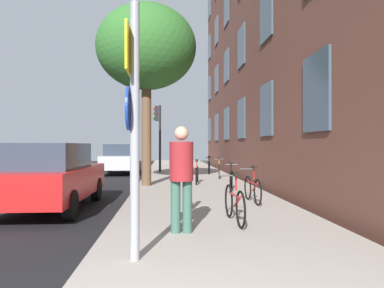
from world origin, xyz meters
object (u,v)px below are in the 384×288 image
object	(u,v)px
bicycle_0	(234,203)
bicycle_3	(197,174)
traffic_light	(158,126)
car_1	(121,159)
bicycle_2	(231,180)
bicycle_1	(253,188)
bicycle_4	(219,170)
car_0	(49,175)
sign_post	(133,115)
tree_near	(146,48)
bicycle_5	(209,167)
pedestrian_0	(181,172)

from	to	relation	value
bicycle_0	bicycle_3	size ratio (longest dim) A/B	1.03
traffic_light	car_1	size ratio (longest dim) A/B	0.83
bicycle_2	car_1	xyz separation A→B (m)	(-4.55, 8.77, 0.36)
bicycle_1	bicycle_4	bearing A→B (deg)	88.70
car_0	car_1	size ratio (longest dim) A/B	1.04
sign_post	car_0	world-z (taller)	sign_post
bicycle_1	bicycle_3	size ratio (longest dim) A/B	0.99
bicycle_0	car_0	distance (m)	4.77
traffic_light	car_1	bearing A→B (deg)	167.78
sign_post	bicycle_0	world-z (taller)	sign_post
traffic_light	tree_near	world-z (taller)	tree_near
bicycle_5	bicycle_0	bearing A→B (deg)	-94.27
bicycle_5	bicycle_2	bearing A→B (deg)	-90.92
tree_near	car_1	xyz separation A→B (m)	(-1.76, 6.92, -4.27)
bicycle_4	pedestrian_0	bearing A→B (deg)	-101.52
bicycle_2	bicycle_5	size ratio (longest dim) A/B	1.03
sign_post	bicycle_4	size ratio (longest dim) A/B	1.95
tree_near	car_1	world-z (taller)	tree_near
sign_post	car_0	bearing A→B (deg)	118.44
bicycle_5	tree_near	bearing A→B (deg)	-118.52
bicycle_0	car_0	xyz separation A→B (m)	(-4.15, 2.32, 0.35)
bicycle_5	bicycle_3	bearing A→B (deg)	-101.92
bicycle_4	bicycle_5	size ratio (longest dim) A/B	1.04
pedestrian_0	car_1	distance (m)	14.57
bicycle_3	pedestrian_0	distance (m)	8.02
bicycle_3	sign_post	bearing A→B (deg)	-99.64
bicycle_3	bicycle_4	size ratio (longest dim) A/B	0.97
bicycle_1	tree_near	bearing A→B (deg)	124.53
sign_post	bicycle_3	size ratio (longest dim) A/B	2.01
bicycle_3	traffic_light	bearing A→B (deg)	105.25
bicycle_3	bicycle_0	bearing A→B (deg)	-89.07
tree_near	bicycle_1	size ratio (longest dim) A/B	4.07
bicycle_3	bicycle_1	bearing A→B (deg)	-77.91
bicycle_4	car_1	xyz separation A→B (m)	(-4.85, 3.97, 0.36)
tree_near	bicycle_5	distance (m)	7.66
bicycle_4	pedestrian_0	distance (m)	10.57
traffic_light	car_0	xyz separation A→B (m)	(-2.42, -10.80, -1.75)
sign_post	bicycle_2	bearing A→B (deg)	70.36
traffic_light	pedestrian_0	world-z (taller)	traffic_light
sign_post	bicycle_0	bearing A→B (deg)	51.90
traffic_light	bicycle_4	size ratio (longest dim) A/B	2.14
car_1	bicycle_2	bearing A→B (deg)	-62.55
tree_near	pedestrian_0	distance (m)	8.45
bicycle_1	pedestrian_0	world-z (taller)	pedestrian_0
bicycle_0	car_1	distance (m)	14.08
bicycle_3	bicycle_4	world-z (taller)	bicycle_4
bicycle_1	bicycle_3	distance (m)	4.91
tree_near	traffic_light	bearing A→B (deg)	87.53
car_1	bicycle_4	bearing A→B (deg)	-39.29
bicycle_2	car_0	size ratio (longest dim) A/B	0.37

